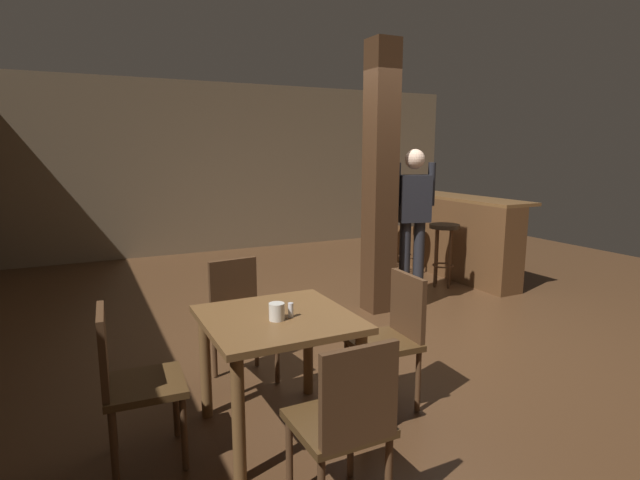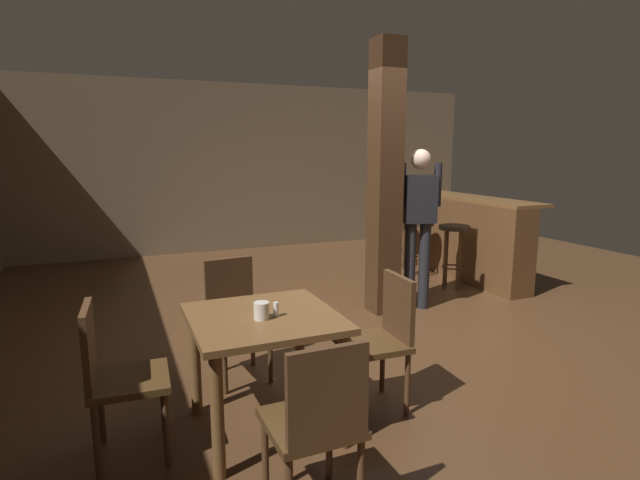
# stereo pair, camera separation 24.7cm
# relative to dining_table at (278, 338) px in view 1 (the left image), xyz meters

# --- Properties ---
(ground_plane) EXTENTS (10.80, 10.80, 0.00)m
(ground_plane) POSITION_rel_dining_table_xyz_m (1.64, 1.20, -0.60)
(ground_plane) COLOR #4C301C
(wall_back) EXTENTS (8.00, 0.10, 2.80)m
(wall_back) POSITION_rel_dining_table_xyz_m (1.64, 5.70, 0.80)
(wall_back) COLOR #756047
(wall_back) RESTS_ON ground_plane
(pillar) EXTENTS (0.28, 0.28, 2.80)m
(pillar) POSITION_rel_dining_table_xyz_m (1.82, 1.74, 0.80)
(pillar) COLOR #422816
(pillar) RESTS_ON ground_plane
(dining_table) EXTENTS (0.87, 0.87, 0.74)m
(dining_table) POSITION_rel_dining_table_xyz_m (0.00, 0.00, 0.00)
(dining_table) COLOR brown
(dining_table) RESTS_ON ground_plane
(chair_east) EXTENTS (0.44, 0.44, 0.89)m
(chair_east) POSITION_rel_dining_table_xyz_m (0.81, -0.02, -0.10)
(chair_east) COLOR #4C3319
(chair_east) RESTS_ON ground_plane
(chair_west) EXTENTS (0.44, 0.44, 0.89)m
(chair_west) POSITION_rel_dining_table_xyz_m (-0.85, 0.04, -0.10)
(chair_west) COLOR #4C3319
(chair_west) RESTS_ON ground_plane
(chair_north) EXTENTS (0.47, 0.47, 0.89)m
(chair_north) POSITION_rel_dining_table_xyz_m (0.01, 0.81, -0.10)
(chair_north) COLOR #4C3319
(chair_north) RESTS_ON ground_plane
(chair_south) EXTENTS (0.43, 0.43, 0.89)m
(chair_south) POSITION_rel_dining_table_xyz_m (0.00, -0.84, -0.10)
(chair_south) COLOR #4C3319
(chair_south) RESTS_ON ground_plane
(napkin_cup) EXTENTS (0.09, 0.09, 0.10)m
(napkin_cup) POSITION_rel_dining_table_xyz_m (-0.03, -0.06, 0.19)
(napkin_cup) COLOR silver
(napkin_cup) RESTS_ON dining_table
(salt_shaker) EXTENTS (0.03, 0.03, 0.09)m
(salt_shaker) POSITION_rel_dining_table_xyz_m (0.06, -0.06, 0.18)
(salt_shaker) COLOR silver
(salt_shaker) RESTS_ON dining_table
(standing_person) EXTENTS (0.47, 0.29, 1.72)m
(standing_person) POSITION_rel_dining_table_xyz_m (2.21, 1.67, 0.40)
(standing_person) COLOR black
(standing_person) RESTS_ON ground_plane
(bar_counter) EXTENTS (0.56, 2.21, 1.09)m
(bar_counter) POSITION_rel_dining_table_xyz_m (3.55, 2.58, -0.05)
(bar_counter) COLOR brown
(bar_counter) RESTS_ON ground_plane
(bar_stool_near) EXTENTS (0.37, 0.37, 0.80)m
(bar_stool_near) POSITION_rel_dining_table_xyz_m (3.07, 2.18, -0.00)
(bar_stool_near) COLOR #2D2319
(bar_stool_near) RESTS_ON ground_plane
(bar_stool_mid) EXTENTS (0.38, 0.38, 0.75)m
(bar_stool_mid) POSITION_rel_dining_table_xyz_m (3.05, 2.89, -0.03)
(bar_stool_mid) COLOR #2D2319
(bar_stool_mid) RESTS_ON ground_plane
(bar_stool_far) EXTENTS (0.35, 0.35, 0.74)m
(bar_stool_far) POSITION_rel_dining_table_xyz_m (3.06, 3.40, -0.05)
(bar_stool_far) COLOR #2D2319
(bar_stool_far) RESTS_ON ground_plane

